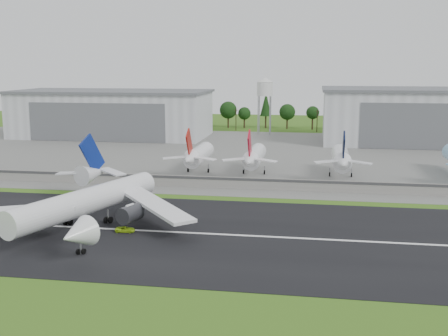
% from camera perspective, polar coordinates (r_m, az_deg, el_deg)
% --- Properties ---
extents(ground, '(600.00, 600.00, 0.00)m').
position_cam_1_polar(ground, '(112.60, -2.19, -8.25)').
color(ground, '#305E16').
rests_on(ground, ground).
extents(runway, '(320.00, 60.00, 0.10)m').
position_cam_1_polar(runway, '(121.92, -1.25, -6.73)').
color(runway, black).
rests_on(runway, ground).
extents(runway_centerline, '(220.00, 1.00, 0.02)m').
position_cam_1_polar(runway_centerline, '(121.90, -1.25, -6.71)').
color(runway_centerline, white).
rests_on(runway_centerline, runway).
extents(apron, '(320.00, 150.00, 0.10)m').
position_cam_1_polar(apron, '(228.32, 3.83, 1.41)').
color(apron, slate).
rests_on(apron, ground).
extents(blast_fence, '(240.00, 0.61, 3.50)m').
position_cam_1_polar(blast_fence, '(164.49, 1.63, -1.54)').
color(blast_fence, gray).
rests_on(blast_fence, ground).
extents(hangar_west, '(97.00, 44.00, 23.20)m').
position_cam_1_polar(hangar_west, '(288.87, -11.30, 5.46)').
color(hangar_west, silver).
rests_on(hangar_west, ground).
extents(hangar_east, '(102.00, 47.00, 25.20)m').
position_cam_1_polar(hangar_east, '(275.59, 20.59, 4.97)').
color(hangar_east, silver).
rests_on(hangar_east, ground).
extents(water_tower, '(8.40, 8.40, 29.40)m').
position_cam_1_polar(water_tower, '(290.85, 4.17, 8.22)').
color(water_tower, '#99999E').
rests_on(water_tower, ground).
extents(utility_poles, '(230.00, 3.00, 12.00)m').
position_cam_1_polar(utility_poles, '(307.31, 5.29, 3.74)').
color(utility_poles, black).
rests_on(utility_poles, ground).
extents(treeline, '(320.00, 16.00, 22.00)m').
position_cam_1_polar(treeline, '(322.17, 5.49, 4.05)').
color(treeline, black).
rests_on(treeline, ground).
extents(main_airliner, '(54.16, 57.62, 18.17)m').
position_cam_1_polar(main_airliner, '(128.27, -13.81, -3.92)').
color(main_airliner, white).
rests_on(main_airliner, runway).
extents(ground_vehicle, '(4.52, 2.41, 1.21)m').
position_cam_1_polar(ground_vehicle, '(124.87, -10.01, -6.16)').
color(ground_vehicle, '#A3D519').
rests_on(ground_vehicle, runway).
extents(parked_jet_red_a, '(7.36, 31.29, 16.62)m').
position_cam_1_polar(parked_jet_red_a, '(187.53, -2.74, 1.29)').
color(parked_jet_red_a, white).
rests_on(parked_jet_red_a, ground).
extents(parked_jet_red_b, '(7.36, 31.29, 16.57)m').
position_cam_1_polar(parked_jet_red_b, '(184.53, 3.03, 1.12)').
color(parked_jet_red_b, white).
rests_on(parked_jet_red_b, ground).
extents(parked_jet_navy, '(7.36, 31.29, 16.71)m').
position_cam_1_polar(parked_jet_navy, '(183.63, 11.83, 0.91)').
color(parked_jet_navy, white).
rests_on(parked_jet_navy, ground).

